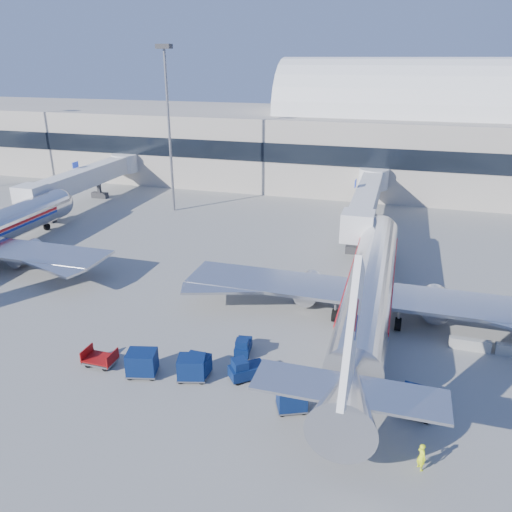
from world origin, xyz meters
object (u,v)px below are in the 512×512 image
(airliner_main, at_px, (369,289))
(cart_train_a, at_px, (198,365))
(tug_right, at_px, (359,374))
(cart_solo_far, at_px, (417,402))
(mast_west, at_px, (168,106))
(tug_lead, at_px, (246,369))
(jetbridge_mid, at_px, (89,177))
(cart_train_c, at_px, (142,363))
(jetbridge_near, at_px, (367,197))
(barrier_near, at_px, (470,344))
(tug_left, at_px, (243,346))
(cart_open_red, at_px, (101,360))
(cart_solo_near, at_px, (292,398))
(cart_train_b, at_px, (192,368))
(ramp_worker, at_px, (421,457))

(airliner_main, distance_m, cart_train_a, 15.92)
(tug_right, bearing_deg, cart_solo_far, 16.25)
(mast_west, height_order, tug_lead, mast_west)
(jetbridge_mid, distance_m, cart_train_c, 49.14)
(jetbridge_near, xyz_separation_m, barrier_near, (10.40, -28.81, -3.48))
(airliner_main, xyz_separation_m, cart_train_a, (-10.77, -11.53, -2.10))
(airliner_main, xyz_separation_m, tug_left, (-8.58, -7.99, -2.28))
(cart_open_red, bearing_deg, jetbridge_near, 68.86)
(cart_train_a, bearing_deg, cart_train_c, -162.12)
(jetbridge_mid, xyz_separation_m, cart_solo_near, (40.80, -39.62, -3.03))
(cart_train_a, relative_size, cart_open_red, 0.79)
(cart_train_c, bearing_deg, cart_open_red, 162.23)
(airliner_main, xyz_separation_m, barrier_near, (8.00, -2.51, -2.48))
(airliner_main, bearing_deg, cart_train_a, -133.05)
(barrier_near, bearing_deg, airliner_main, 162.61)
(jetbridge_mid, xyz_separation_m, cart_train_a, (33.63, -37.84, -3.10))
(mast_west, bearing_deg, cart_open_red, -72.56)
(jetbridge_mid, bearing_deg, jetbridge_near, 0.00)
(jetbridge_near, height_order, tug_left, jetbridge_near)
(barrier_near, xyz_separation_m, cart_solo_far, (-3.98, -9.01, 0.50))
(tug_right, relative_size, cart_train_c, 1.12)
(airliner_main, relative_size, cart_train_b, 16.15)
(tug_right, bearing_deg, jetbridge_near, 140.99)
(jetbridge_mid, distance_m, ramp_worker, 64.62)
(tug_right, bearing_deg, ramp_worker, -13.02)
(mast_west, xyz_separation_m, tug_lead, (22.57, -36.43, -14.06))
(mast_west, distance_m, tug_right, 48.18)
(cart_open_red, height_order, ramp_worker, ramp_worker)
(airliner_main, distance_m, barrier_near, 8.74)
(jetbridge_near, xyz_separation_m, cart_train_c, (-12.14, -38.92, -2.93))
(cart_train_b, xyz_separation_m, ramp_worker, (15.24, -4.07, -0.09))
(tug_right, bearing_deg, mast_west, 177.74)
(jetbridge_near, height_order, ramp_worker, jetbridge_near)
(tug_lead, bearing_deg, jetbridge_near, 43.47)
(tug_right, bearing_deg, airliner_main, 138.24)
(tug_right, height_order, cart_train_c, cart_train_c)
(tug_left, bearing_deg, cart_train_b, 141.10)
(mast_west, height_order, cart_solo_near, mast_west)
(cart_train_c, relative_size, cart_solo_near, 1.06)
(ramp_worker, bearing_deg, cart_solo_far, -32.30)
(airliner_main, height_order, cart_train_b, airliner_main)
(mast_west, relative_size, tug_lead, 8.36)
(cart_train_c, height_order, cart_open_red, cart_train_c)
(airliner_main, relative_size, mast_west, 1.65)
(tug_right, xyz_separation_m, ramp_worker, (3.99, -6.85, 0.08))
(jetbridge_mid, distance_m, cart_solo_far, 61.51)
(mast_west, xyz_separation_m, cart_open_red, (11.90, -37.87, -14.36))
(tug_lead, xyz_separation_m, cart_train_c, (-7.12, -1.68, 0.27))
(tug_lead, xyz_separation_m, cart_train_b, (-3.58, -1.13, 0.20))
(tug_right, relative_size, cart_train_b, 1.19)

